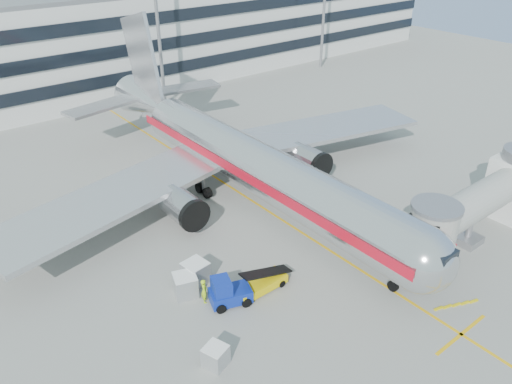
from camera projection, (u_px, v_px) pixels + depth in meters
ground at (320, 244)px, 44.64m from camera, size 180.00×180.00×0.00m
lead_in_line at (251, 200)px, 51.46m from camera, size 0.25×70.00×0.01m
stop_bar at (461, 334)px, 35.09m from camera, size 6.00×0.25×0.01m
main_jet at (241, 158)px, 50.57m from camera, size 50.95×48.70×16.06m
jet_bridge at (486, 199)px, 43.91m from camera, size 17.80×4.50×7.00m
terminal at (68, 42)px, 80.36m from camera, size 150.00×24.25×15.60m
light_mast_centre at (156, 2)px, 70.37m from camera, size 2.40×1.20×25.45m
belt_loader at (260, 284)px, 38.87m from camera, size 4.69×1.74×2.24m
baggage_tug at (228, 293)px, 37.43m from camera, size 3.49×2.76×2.31m
cargo_container_left at (196, 273)px, 39.63m from camera, size 1.97×1.97×1.88m
cargo_container_right at (185, 285)px, 38.34m from camera, size 2.16×2.16×1.82m
cargo_container_front at (216, 356)px, 32.40m from camera, size 1.80×1.80×1.50m
ramp_worker at (204, 291)px, 37.58m from camera, size 0.77×0.89×2.06m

